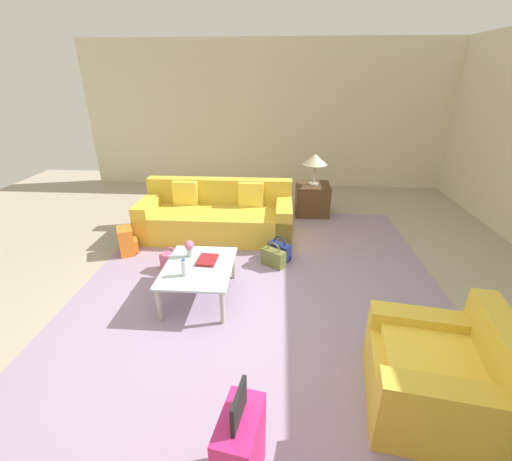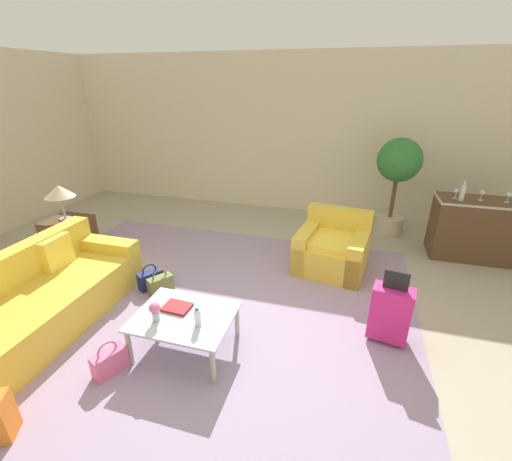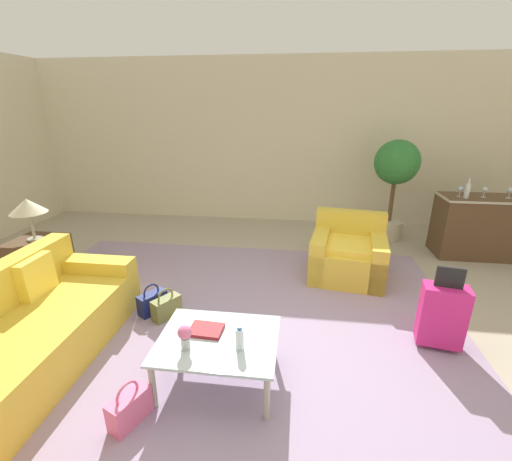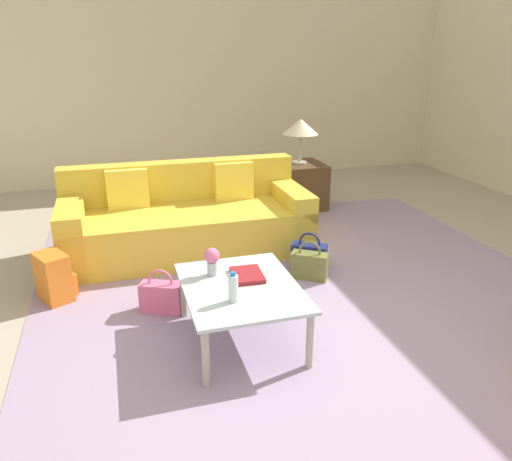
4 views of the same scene
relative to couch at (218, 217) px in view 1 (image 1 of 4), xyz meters
The scene contains 16 objects.
ground_plane 2.30m from the couch, 15.27° to the left, with size 12.00×12.00×0.00m, color #A89E89.
wall_left 3.18m from the couch, 168.16° to the left, with size 0.12×8.00×3.10m, color beige.
area_rug 1.81m from the couch, 26.60° to the left, with size 5.20×4.40×0.01m, color #9984A3.
couch is the anchor object (origin of this frame).
armchair 3.85m from the couch, 36.13° to the left, with size 1.08×1.07×0.83m.
coffee_table 1.80m from the couch, ahead, with size 0.98×0.77×0.42m.
water_bottle 2.01m from the couch, ahead, with size 0.06×0.06×0.20m.
coffee_table_book 1.69m from the couch, ahead, with size 0.27×0.21×0.03m, color maroon.
flower_vase 1.60m from the couch, ahead, with size 0.11×0.11×0.21m.
side_table 1.89m from the couch, 122.07° to the left, with size 0.60×0.60×0.57m, color #513823.
table_lamp 2.02m from the couch, 122.07° to the left, with size 0.44×0.44×0.55m.
suitcase_magenta 3.88m from the couch, 11.90° to the left, with size 0.43×0.29×0.85m.
handbag_olive 1.38m from the couch, 42.70° to the left, with size 0.29×0.34×0.36m.
handbag_pink 1.31m from the couch, 17.44° to the right, with size 0.25×0.35×0.36m.
handbag_navy 1.31m from the couch, 51.08° to the left, with size 0.29×0.34×0.36m.
backpack_orange 1.43m from the couch, 56.34° to the right, with size 0.36×0.34×0.40m.
Camera 1 is at (2.88, 0.38, 2.38)m, focal length 24.00 mm.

